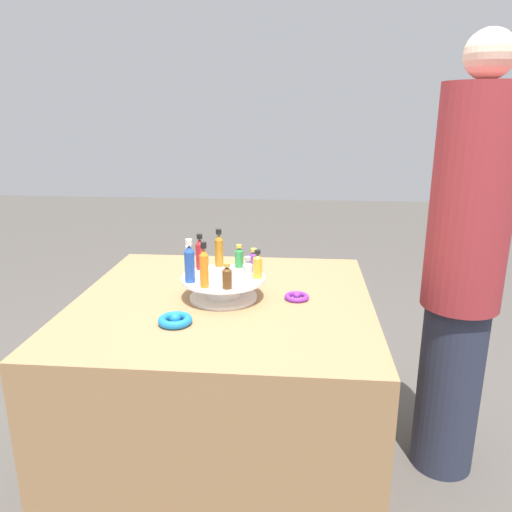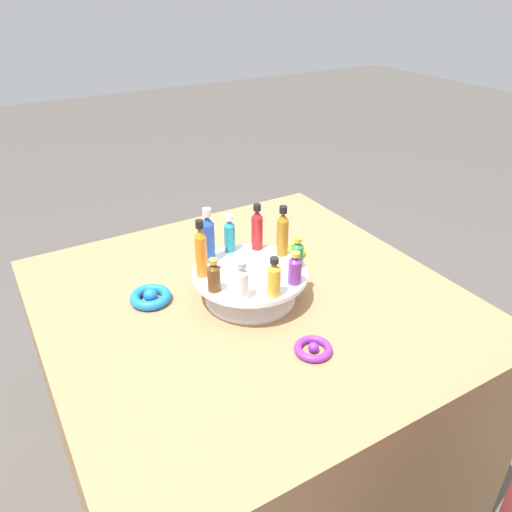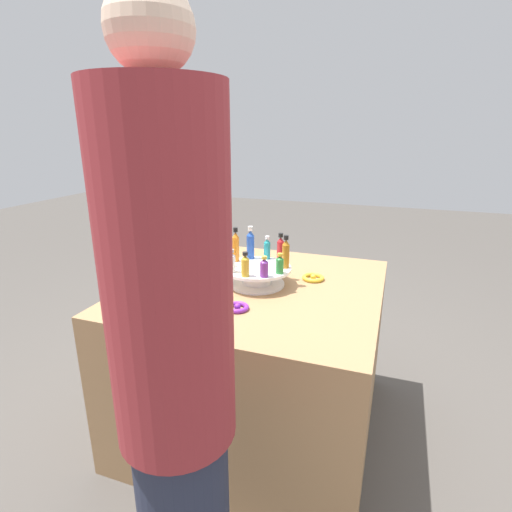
% 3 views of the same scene
% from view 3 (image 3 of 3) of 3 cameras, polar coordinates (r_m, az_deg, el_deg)
% --- Properties ---
extents(ground_plane, '(12.00, 12.00, 0.00)m').
position_cam_3_polar(ground_plane, '(2.08, 0.11, -22.39)').
color(ground_plane, '#4C4742').
extents(party_table, '(1.03, 1.03, 0.70)m').
position_cam_3_polar(party_table, '(1.87, 0.11, -14.14)').
color(party_table, '#9E754C').
rests_on(party_table, ground_plane).
extents(display_stand, '(0.29, 0.29, 0.08)m').
position_cam_3_polar(display_stand, '(1.70, 0.12, -2.66)').
color(display_stand, white).
rests_on(display_stand, party_table).
extents(bottle_teal, '(0.03, 0.03, 0.10)m').
position_cam_3_polar(bottle_teal, '(1.78, 1.59, 1.09)').
color(bottle_teal, teal).
rests_on(bottle_teal, display_stand).
extents(bottle_blue, '(0.03, 0.03, 0.15)m').
position_cam_3_polar(bottle_blue, '(1.78, -0.80, 1.76)').
color(bottle_blue, '#234CAD').
rests_on(bottle_blue, display_stand).
extents(bottle_orange, '(0.03, 0.03, 0.15)m').
position_cam_3_polar(bottle_orange, '(1.74, -2.91, 1.45)').
color(bottle_orange, orange).
rests_on(bottle_orange, display_stand).
extents(bottle_brown, '(0.03, 0.03, 0.08)m').
position_cam_3_polar(bottle_brown, '(1.68, -3.97, -0.20)').
color(bottle_brown, brown).
rests_on(bottle_brown, display_stand).
extents(bottle_clear, '(0.03, 0.03, 0.10)m').
position_cam_3_polar(bottle_clear, '(1.61, -3.52, -0.82)').
color(bottle_clear, silver).
rests_on(bottle_clear, display_stand).
extents(bottle_gold, '(0.03, 0.03, 0.10)m').
position_cam_3_polar(bottle_gold, '(1.56, -1.55, -1.32)').
color(bottle_gold, gold).
rests_on(bottle_gold, display_stand).
extents(bottle_purple, '(0.03, 0.03, 0.08)m').
position_cam_3_polar(bottle_purple, '(1.56, 1.17, -1.64)').
color(bottle_purple, '#702D93').
rests_on(bottle_purple, display_stand).
extents(bottle_green, '(0.03, 0.03, 0.08)m').
position_cam_3_polar(bottle_green, '(1.60, 3.42, -1.17)').
color(bottle_green, '#288438').
rests_on(bottle_green, display_stand).
extents(bottle_amber, '(0.03, 0.03, 0.14)m').
position_cam_3_polar(bottle_amber, '(1.66, 4.28, 0.43)').
color(bottle_amber, '#AD6B19').
rests_on(bottle_amber, display_stand).
extents(bottle_red, '(0.03, 0.03, 0.13)m').
position_cam_3_polar(bottle_red, '(1.73, 3.52, 1.00)').
color(bottle_red, '#B21E23').
rests_on(bottle_red, display_stand).
extents(ribbon_bow_blue, '(0.11, 0.11, 0.04)m').
position_cam_3_polar(ribbon_bow_blue, '(1.89, -5.28, -1.63)').
color(ribbon_bow_blue, blue).
rests_on(ribbon_bow_blue, party_table).
extents(ribbon_bow_purple, '(0.09, 0.09, 0.02)m').
position_cam_3_polar(ribbon_bow_purple, '(1.48, -2.67, -7.33)').
color(ribbon_bow_purple, purple).
rests_on(ribbon_bow_purple, party_table).
extents(ribbon_bow_gold, '(0.10, 0.10, 0.03)m').
position_cam_3_polar(ribbon_bow_gold, '(1.78, 8.17, -3.07)').
color(ribbon_bow_gold, gold).
rests_on(ribbon_bow_gold, party_table).
extents(person_figure, '(0.27, 0.27, 1.58)m').
position_cam_3_polar(person_figure, '(0.96, -11.48, -16.96)').
color(person_figure, '#282D42').
rests_on(person_figure, ground_plane).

